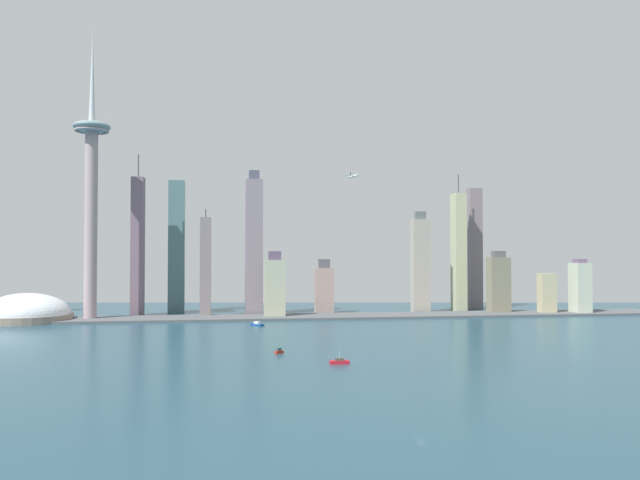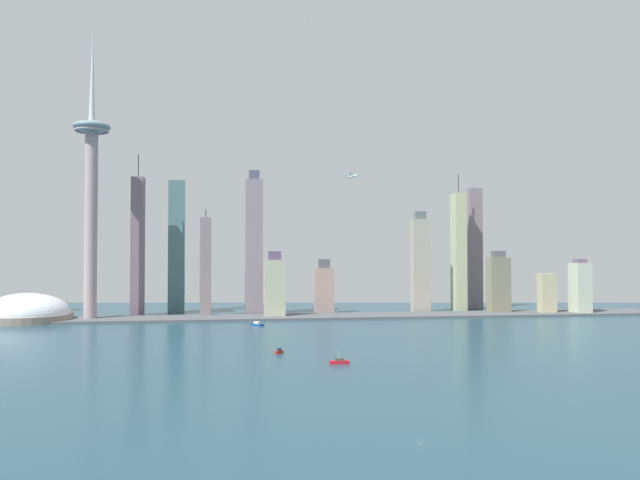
{
  "view_description": "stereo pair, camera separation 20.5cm",
  "coord_description": "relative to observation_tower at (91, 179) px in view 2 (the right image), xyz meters",
  "views": [
    {
      "loc": [
        -79.3,
        -246.22,
        72.56
      ],
      "look_at": [
        37.37,
        505.42,
        92.94
      ],
      "focal_mm": 35.41,
      "sensor_mm": 36.0,
      "label": 1
    },
    {
      "loc": [
        -79.1,
        -246.25,
        72.56
      ],
      "look_at": [
        37.37,
        505.42,
        92.94
      ],
      "focal_mm": 35.41,
      "sensor_mm": 36.0,
      "label": 2
    }
  ],
  "objects": [
    {
      "name": "ground_plane",
      "position": [
        228.38,
        -507.02,
        -162.0
      ],
      "size": [
        6000.0,
        6000.0,
        0.0
      ],
      "primitive_type": "plane",
      "color": "#204354"
    },
    {
      "name": "waterfront_pier",
      "position": [
        228.38,
        -6.64,
        -160.67
      ],
      "size": [
        942.23,
        65.82,
        2.66
      ],
      "primitive_type": "cube",
      "color": "#505458",
      "rests_on": "ground"
    },
    {
      "name": "observation_tower",
      "position": [
        0.0,
        0.0,
        0.0
      ],
      "size": [
        41.99,
        41.99,
        336.06
      ],
      "color": "#A89096",
      "rests_on": "ground"
    },
    {
      "name": "stadium_dome",
      "position": [
        -68.09,
        -3.57,
        -154.35
      ],
      "size": [
        100.4,
        100.4,
        47.17
      ],
      "color": "gray",
      "rests_on": "ground"
    },
    {
      "name": "skyscraper_0",
      "position": [
        210.6,
        -5.81,
        -125.59
      ],
      "size": [
        24.87,
        12.01,
        79.27
      ],
      "color": "#B0B294",
      "rests_on": "ground"
    },
    {
      "name": "skyscraper_1",
      "position": [
        597.4,
        -14.12,
        -128.71
      ],
      "size": [
        19.61,
        23.37,
        69.75
      ],
      "color": "beige",
      "rests_on": "ground"
    },
    {
      "name": "skyscraper_3",
      "position": [
        188.4,
        42.41,
        -75.19
      ],
      "size": [
        21.2,
        26.72,
        181.04
      ],
      "color": "gray",
      "rests_on": "ground"
    },
    {
      "name": "skyscraper_4",
      "position": [
        555.04,
        -8.75,
        -136.3
      ],
      "size": [
        19.98,
        14.06,
        51.41
      ],
      "color": "#C0B48B",
      "rests_on": "ground"
    },
    {
      "name": "skyscraper_5",
      "position": [
        278.81,
        47.86,
        -130.67
      ],
      "size": [
        23.97,
        14.24,
        69.67
      ],
      "color": "tan",
      "rests_on": "ground"
    },
    {
      "name": "skyscraper_6",
      "position": [
        498.15,
        84.57,
        -77.7
      ],
      "size": [
        18.26,
        14.94,
        168.59
      ],
      "color": "gray",
      "rests_on": "ground"
    },
    {
      "name": "skyscraper_7",
      "position": [
        45.43,
        52.85,
        -76.28
      ],
      "size": [
        14.93,
        22.13,
        200.08
      ],
      "color": "slate",
      "rests_on": "ground"
    },
    {
      "name": "skyscraper_9",
      "position": [
        464.08,
        56.88,
        -82.95
      ],
      "size": [
        15.69,
        21.3,
        183.88
      ],
      "color": "#B6B78D",
      "rests_on": "ground"
    },
    {
      "name": "skyscraper_10",
      "position": [
        128.95,
        25.21,
        -101.67
      ],
      "size": [
        13.02,
        17.37,
        130.7
      ],
      "color": "gray",
      "rests_on": "ground"
    },
    {
      "name": "skyscraper_11",
      "position": [
        404.53,
        38.45,
        -99.45
      ],
      "size": [
        22.75,
        14.75,
        131.74
      ],
      "color": "#A99E8F",
      "rests_on": "ground"
    },
    {
      "name": "skyscraper_12",
      "position": [
        498.56,
        8.96,
        -124.49
      ],
      "size": [
        26.14,
        18.0,
        80.17
      ],
      "color": "gray",
      "rests_on": "ground"
    },
    {
      "name": "skyscraper_13",
      "position": [
        89.51,
        96.09,
        -75.33
      ],
      "size": [
        21.18,
        12.99,
        173.33
      ],
      "color": "slate",
      "rests_on": "ground"
    },
    {
      "name": "boat_0",
      "position": [
        185.93,
        -82.97,
        -160.52
      ],
      "size": [
        14.27,
        17.3,
        4.06
      ],
      "rotation": [
        0.0,
        0.0,
        5.32
      ],
      "color": "navy",
      "rests_on": "ground"
    },
    {
      "name": "boat_1",
      "position": [
        227.92,
        -331.17,
        -160.5
      ],
      "size": [
        13.16,
        5.46,
        8.96
      ],
      "rotation": [
        0.0,
        0.0,
        0.03
      ],
      "color": "red",
      "rests_on": "ground"
    },
    {
      "name": "boat_2",
      "position": [
        191.66,
        -278.58,
        -160.5
      ],
      "size": [
        7.01,
        5.98,
        4.07
      ],
      "rotation": [
        0.0,
        0.0,
        0.61
      ],
      "color": "#B62819",
      "rests_on": "ground"
    },
    {
      "name": "airplane",
      "position": [
        313.85,
        30.22,
        13.45
      ],
      "size": [
        26.51,
        24.59,
        7.58
      ],
      "rotation": [
        0.0,
        0.0,
        4.9
      ],
      "color": "silver"
    }
  ]
}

